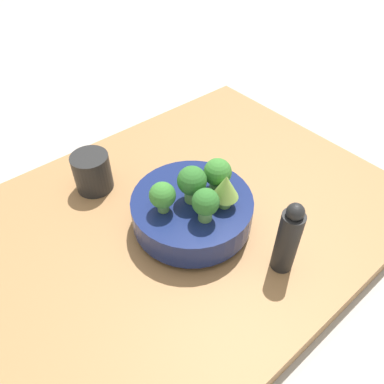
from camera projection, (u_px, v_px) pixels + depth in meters
ground_plane at (170, 235)px, 0.80m from camera, size 6.00×6.00×0.00m
table at (170, 229)px, 0.79m from camera, size 0.98×0.68×0.04m
bowl at (192, 210)px, 0.74m from camera, size 0.24×0.24×0.07m
broccoli_floret_front at (206, 203)px, 0.66m from camera, size 0.05×0.05×0.07m
broccoli_floret_right at (217, 174)px, 0.71m from camera, size 0.05×0.05×0.07m
romanesco_piece_near at (226, 188)px, 0.68m from camera, size 0.05×0.05×0.07m
broccoli_floret_center at (192, 182)px, 0.69m from camera, size 0.06×0.06×0.08m
broccoli_floret_left at (162, 196)px, 0.67m from camera, size 0.05×0.05×0.06m
cup at (92, 172)px, 0.82m from camera, size 0.08×0.08×0.09m
pepper_mill at (288, 239)px, 0.64m from camera, size 0.04×0.04×0.16m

